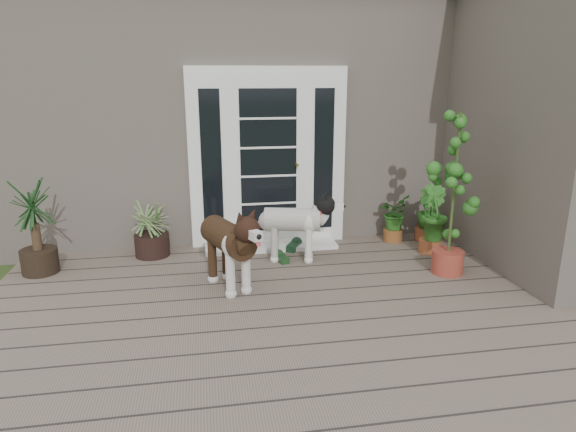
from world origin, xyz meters
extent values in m
cube|color=#6B5B4C|center=(0.00, 0.40, 0.06)|extent=(6.20, 4.60, 0.12)
cube|color=#665E54|center=(0.00, 4.65, 1.55)|extent=(7.40, 4.00, 3.10)
cube|color=#2D2826|center=(0.00, 4.65, 3.20)|extent=(7.60, 4.20, 0.20)
cube|color=#665E54|center=(2.90, 1.50, 1.55)|extent=(1.60, 2.40, 3.10)
cube|color=white|center=(-0.20, 2.60, 1.19)|extent=(1.90, 0.14, 2.15)
cube|color=white|center=(-0.20, 2.40, 0.14)|extent=(1.60, 0.40, 0.05)
imported|color=#1B5819|center=(1.37, 2.40, 0.37)|extent=(0.56, 0.56, 0.50)
imported|color=#18561E|center=(1.66, 1.93, 0.42)|extent=(0.52, 0.52, 0.60)
imported|color=#18561B|center=(1.81, 2.37, 0.37)|extent=(0.39, 0.39, 0.50)
camera|label=1|loc=(-0.97, -3.36, 2.17)|focal=31.18mm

